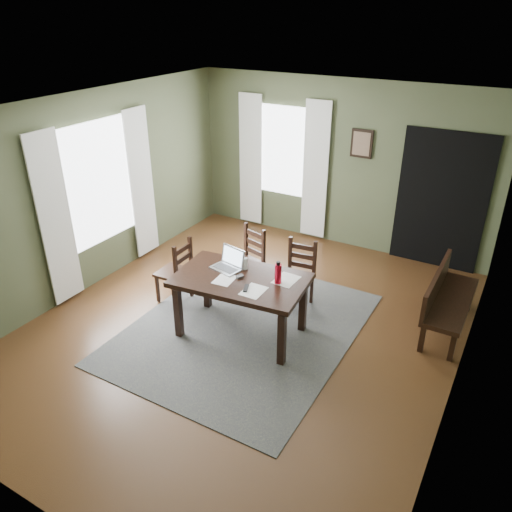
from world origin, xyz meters
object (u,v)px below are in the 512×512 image
Objects in this scene: bench at (445,296)px; laptop at (229,263)px; chair_back_right at (298,276)px; chair_back_left at (248,261)px; dining_table at (241,285)px; chair_end at (176,272)px; water_bottle at (278,273)px.

laptop reaches higher than bench.
laptop is (-0.58, -0.78, 0.40)m from chair_back_right.
laptop is at bearing -132.59° from chair_back_right.
bench is at bearing 23.70° from chair_back_left.
laptop reaches higher than dining_table.
water_bottle reaches higher than chair_end.
laptop is at bearing 143.25° from dining_table.
water_bottle is (-1.69, -1.23, 0.44)m from bench.
water_bottle is (1.59, -0.10, 0.46)m from chair_end.
water_bottle is at bearing 125.87° from bench.
water_bottle reaches higher than laptop.
chair_end reaches higher than chair_back_right.
water_bottle is at bearing 8.42° from laptop.
chair_back_left reaches higher than chair_end.
bench is at bearing 107.01° from chair_end.
laptop is (-0.26, 0.15, 0.16)m from dining_table.
dining_table is 1.02m from chair_back_right.
bench is 3.43× the size of laptop.
chair_back_left is at bearing 136.99° from water_bottle.
chair_back_left is at bearing 116.53° from laptop.
chair_back_right is at bearing 97.92° from water_bottle.
chair_end is 0.98m from laptop.
bench reaches higher than dining_table.
chair_end is at bearing -117.13° from chair_back_left.
dining_table is at bearing 77.62° from chair_end.
dining_table is at bearing -115.20° from chair_back_right.
bench is (2.13, 1.34, -0.22)m from dining_table.
chair_back_left is 1.01× the size of chair_back_right.
chair_back_left reaches higher than bench.
chair_back_right is (0.79, -0.02, -0.01)m from chair_back_left.
dining_table is 1.79× the size of chair_back_right.
bench is (3.29, 1.12, 0.02)m from chair_end.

